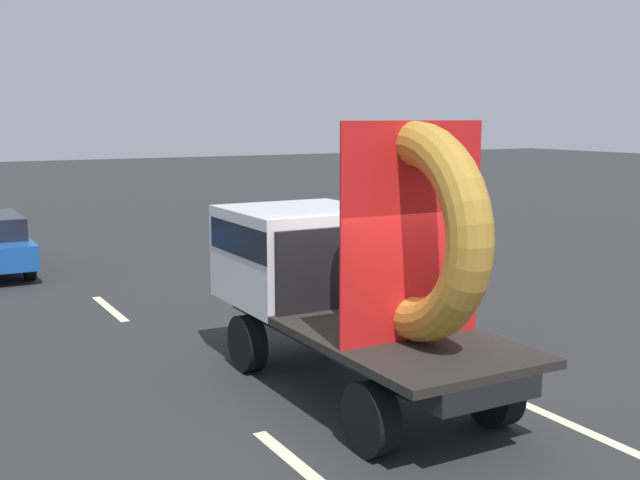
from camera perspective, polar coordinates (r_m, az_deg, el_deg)
ground_plane at (r=10.12m, az=5.80°, el=-11.84°), size 120.00×120.00×0.00m
flatbed_truck at (r=10.44m, az=1.32°, el=-1.90°), size 2.02×5.20×3.54m
lane_dash_left_near at (r=8.41m, az=-1.27°, el=-16.23°), size 0.16×2.15×0.01m
lane_dash_left_far at (r=15.39m, az=-15.00°, el=-4.82°), size 0.16×2.18×0.01m
lane_dash_right_near at (r=9.90m, az=17.90°, el=-12.70°), size 0.16×2.38×0.01m
lane_dash_right_far at (r=16.50m, az=-3.84°, el=-3.61°), size 0.16×2.53×0.01m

